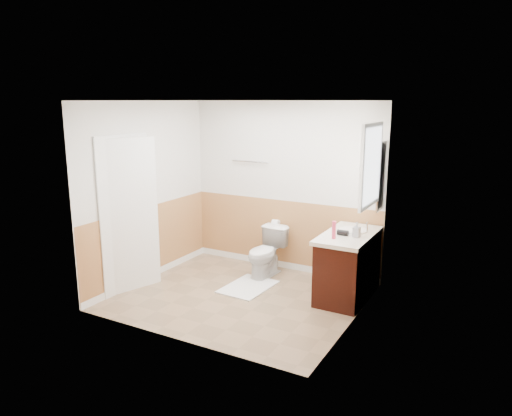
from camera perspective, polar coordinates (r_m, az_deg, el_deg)
The scene contains 32 objects.
floor at distance 6.36m, azimuth -1.91°, elevation -10.51°, with size 3.00×3.00×0.00m, color #8C7051.
ceiling at distance 5.84m, azimuth -2.09°, elevation 12.65°, with size 3.00×3.00×0.00m, color white.
wall_back at distance 7.10m, azimuth 3.38°, elevation 2.51°, with size 3.00×3.00×0.00m, color silver.
wall_front at distance 4.94m, azimuth -9.73°, elevation -2.22°, with size 3.00×3.00×0.00m, color silver.
wall_left at distance 6.85m, azimuth -12.85°, elevation 1.83°, with size 3.00×3.00×0.00m, color silver.
wall_right at distance 5.38m, azimuth 11.86°, elevation -1.06°, with size 3.00×3.00×0.00m, color silver.
wainscot_back at distance 7.26m, azimuth 3.26°, elevation -3.34°, with size 3.00×3.00×0.00m, color #BD7C4B.
wainscot_front at distance 5.19m, azimuth -9.34°, elevation -10.22°, with size 3.00×3.00×0.00m, color #BD7C4B.
wainscot_left at distance 7.02m, azimuth -12.47°, elevation -4.20°, with size 2.60×2.60×0.00m, color #BD7C4B.
wainscot_right at distance 5.61m, azimuth 11.40°, elevation -8.50°, with size 2.60×2.60×0.00m, color #BD7C4B.
toilet at distance 6.95m, azimuth 1.18°, elevation -5.31°, with size 0.40×0.69×0.71m, color white.
bath_mat at distance 6.64m, azimuth -0.94°, elevation -9.35°, with size 0.55×0.80×0.02m, color white.
vanity_cabinet at distance 6.34m, azimuth 10.87°, elevation -6.93°, with size 0.55×1.10×0.80m, color black.
vanity_knob_left at distance 6.29m, azimuth 8.04°, elevation -5.53°, with size 0.03×0.03×0.03m, color white.
vanity_knob_right at distance 6.47m, azimuth 8.67°, elevation -5.03°, with size 0.03×0.03×0.03m, color #B8B8BF.
countertop at distance 6.21m, azimuth 10.95°, elevation -3.22°, with size 0.60×1.15×0.05m, color silver.
sink_basin at distance 6.34m, azimuth 11.47°, elevation -2.60°, with size 0.36×0.36×0.02m, color white.
faucet at distance 6.27m, azimuth 13.06°, elevation -2.26°, with size 0.02×0.02×0.14m, color #B9B9C0.
lotion_bottle at distance 5.92m, azimuth 9.24°, elevation -2.59°, with size 0.05×0.05×0.22m, color #D33656.
soap_dispenser at distance 6.05m, azimuth 11.87°, elevation -2.54°, with size 0.08×0.08×0.18m, color gray.
hair_dryer_body at distance 6.10m, azimuth 10.27°, elevation -2.90°, with size 0.07×0.07×0.14m, color black.
hair_dryer_handle at distance 6.13m, azimuth 10.03°, elevation -3.11°, with size 0.03×0.03×0.07m, color black.
mirror_panel at distance 6.38m, azimuth 14.71°, elevation 3.67°, with size 0.02×0.35×0.90m, color silver.
window_frame at distance 5.86m, azimuth 13.51°, elevation 4.95°, with size 0.04×0.80×1.00m, color white.
window_glass at distance 5.85m, azimuth 13.66°, elevation 4.94°, with size 0.01×0.70×0.90m, color white.
door at distance 6.51m, azimuth -14.70°, elevation -0.91°, with size 0.05×0.80×2.04m, color white.
door_frame at distance 6.56m, azimuth -15.19°, elevation -0.74°, with size 0.02×0.92×2.10m, color white.
door_knob at distance 6.72m, azimuth -12.37°, elevation -0.97°, with size 0.06×0.06×0.06m, color silver.
towel_bar at distance 7.25m, azimuth -0.71°, elevation 5.54°, with size 0.02×0.02×0.62m, color silver.
tp_holder_bar at distance 7.20m, azimuth 2.35°, elevation -1.82°, with size 0.02×0.02×0.14m, color silver.
tp_roll at distance 7.20m, azimuth 2.35°, elevation -1.82°, with size 0.11×0.11×0.10m, color white.
tp_sheet at distance 7.23m, azimuth 2.35°, elevation -2.67°, with size 0.10×0.01×0.16m, color white.
Camera 1 is at (2.99, -5.02, 2.51)m, focal length 33.66 mm.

